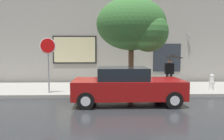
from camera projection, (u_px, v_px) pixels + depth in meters
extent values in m
plane|color=#282B2D|center=(129.00, 103.00, 8.78)|extent=(60.00, 60.00, 0.00)
cube|color=gray|center=(123.00, 89.00, 11.77)|extent=(20.00, 4.00, 0.15)
cube|color=#9E998E|center=(120.00, 30.00, 13.96)|extent=(20.00, 0.40, 7.00)
cube|color=black|center=(75.00, 50.00, 13.75)|extent=(2.77, 0.06, 1.76)
cube|color=beige|center=(75.00, 50.00, 13.72)|extent=(2.61, 0.03, 1.60)
cube|color=#262B33|center=(167.00, 58.00, 14.00)|extent=(1.80, 0.04, 1.80)
cone|color=#99999E|center=(190.00, 36.00, 13.79)|extent=(0.22, 0.24, 0.24)
cube|color=maroon|center=(128.00, 88.00, 8.63)|extent=(4.32, 1.78, 0.72)
cube|color=black|center=(123.00, 73.00, 8.58)|extent=(1.94, 1.57, 0.48)
cylinder|color=black|center=(162.00, 92.00, 9.53)|extent=(0.64, 0.22, 0.64)
cylinder|color=silver|center=(162.00, 92.00, 9.53)|extent=(0.35, 0.24, 0.35)
cylinder|color=black|center=(174.00, 100.00, 7.90)|extent=(0.64, 0.22, 0.64)
cylinder|color=silver|center=(174.00, 100.00, 7.90)|extent=(0.35, 0.24, 0.35)
cylinder|color=black|center=(89.00, 92.00, 9.42)|extent=(0.64, 0.22, 0.64)
cylinder|color=silver|center=(89.00, 92.00, 9.42)|extent=(0.35, 0.24, 0.35)
cylinder|color=black|center=(86.00, 101.00, 7.79)|extent=(0.64, 0.22, 0.64)
cylinder|color=silver|center=(86.00, 101.00, 7.79)|extent=(0.35, 0.24, 0.35)
cylinder|color=white|center=(212.00, 83.00, 11.03)|extent=(0.22, 0.22, 0.68)
sphere|color=#BBBBB7|center=(212.00, 76.00, 11.00)|extent=(0.23, 0.23, 0.23)
cylinder|color=#BBBBB7|center=(213.00, 83.00, 10.87)|extent=(0.09, 0.12, 0.09)
cylinder|color=#BBBBB7|center=(210.00, 82.00, 11.19)|extent=(0.09, 0.12, 0.09)
cylinder|color=white|center=(211.00, 89.00, 11.06)|extent=(0.30, 0.30, 0.06)
cylinder|color=black|center=(167.00, 81.00, 11.35)|extent=(0.14, 0.14, 0.77)
cylinder|color=black|center=(171.00, 81.00, 11.36)|extent=(0.14, 0.14, 0.77)
cube|color=black|center=(169.00, 69.00, 11.30)|extent=(0.45, 0.22, 0.55)
sphere|color=tan|center=(169.00, 61.00, 11.27)|extent=(0.21, 0.21, 0.21)
cylinder|color=#4C4C51|center=(173.00, 64.00, 11.28)|extent=(0.02, 0.02, 0.90)
cone|color=black|center=(173.00, 56.00, 11.25)|extent=(1.05, 1.05, 0.22)
cylinder|color=#4C3823|center=(131.00, 68.00, 10.28)|extent=(0.25, 0.25, 2.33)
ellipsoid|color=#33662D|center=(131.00, 24.00, 10.11)|extent=(3.27, 2.78, 2.45)
sphere|color=#33662D|center=(148.00, 32.00, 9.76)|extent=(1.80, 1.80, 1.80)
cylinder|color=gray|center=(48.00, 66.00, 10.05)|extent=(0.07, 0.07, 2.56)
cylinder|color=white|center=(48.00, 46.00, 9.93)|extent=(0.76, 0.02, 0.76)
cylinder|color=red|center=(48.00, 46.00, 9.92)|extent=(0.66, 0.02, 0.66)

